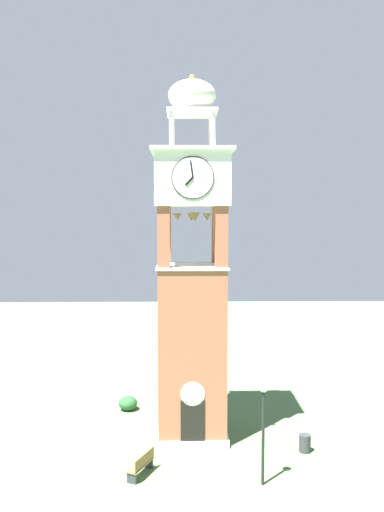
{
  "coord_description": "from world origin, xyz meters",
  "views": [
    {
      "loc": [
        -0.52,
        -25.3,
        10.64
      ],
      "look_at": [
        0.0,
        0.0,
        8.71
      ],
      "focal_mm": 37.62,
      "sensor_mm": 36.0,
      "label": 1
    }
  ],
  "objects_px": {
    "park_bench": "(142,464)",
    "lamp_post": "(263,415)",
    "clock_tower": "(192,293)",
    "trash_bin": "(305,443)"
  },
  "relations": [
    {
      "from": "park_bench",
      "to": "trash_bin",
      "type": "distance_m",
      "value": 7.47
    },
    {
      "from": "park_bench",
      "to": "lamp_post",
      "type": "distance_m",
      "value": 5.43
    },
    {
      "from": "trash_bin",
      "to": "park_bench",
      "type": "bearing_deg",
      "value": -163.92
    },
    {
      "from": "park_bench",
      "to": "trash_bin",
      "type": "height_order",
      "value": "park_bench"
    },
    {
      "from": "clock_tower",
      "to": "park_bench",
      "type": "relative_size",
      "value": 10.45
    },
    {
      "from": "clock_tower",
      "to": "lamp_post",
      "type": "height_order",
      "value": "clock_tower"
    },
    {
      "from": "clock_tower",
      "to": "lamp_post",
      "type": "bearing_deg",
      "value": -61.28
    },
    {
      "from": "trash_bin",
      "to": "clock_tower",
      "type": "bearing_deg",
      "value": 158.0
    },
    {
      "from": "park_bench",
      "to": "trash_bin",
      "type": "xyz_separation_m",
      "value": [
        7.18,
        2.07,
        -0.08
      ]
    },
    {
      "from": "clock_tower",
      "to": "trash_bin",
      "type": "bearing_deg",
      "value": -22.0
    }
  ]
}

